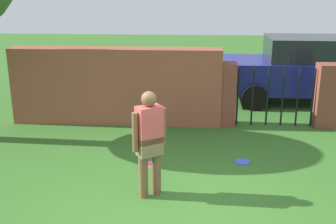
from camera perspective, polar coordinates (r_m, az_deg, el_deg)
name	(u,v)px	position (r m, az deg, el deg)	size (l,w,h in m)	color
ground_plane	(177,214)	(6.08, 1.19, -13.49)	(40.00, 40.00, 0.00)	#336623
brick_wall	(116,86)	(9.53, -6.95, 3.48)	(4.64, 0.50, 1.70)	brown
person	(149,139)	(6.18, -2.52, -3.71)	(0.47, 0.38, 1.62)	brown
fence_gate	(275,95)	(9.60, 14.21, 2.23)	(2.62, 0.44, 1.40)	brown
car	(304,70)	(11.68, 17.86, 5.40)	(4.22, 1.97, 1.72)	navy
frisbee_pink	(150,165)	(7.52, -2.43, -7.06)	(0.27, 0.27, 0.02)	pink
frisbee_blue	(243,162)	(7.73, 9.99, -6.61)	(0.27, 0.27, 0.02)	blue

